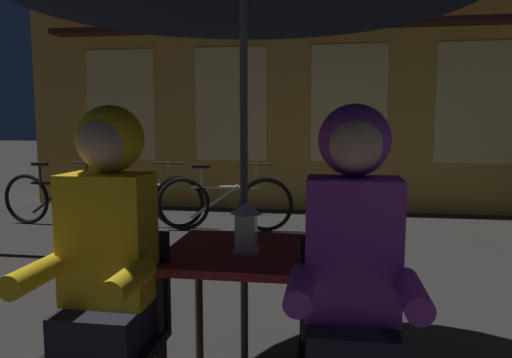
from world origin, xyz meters
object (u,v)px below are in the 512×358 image
at_px(chair_left, 115,326).
at_px(chair_right, 350,342).
at_px(bicycle_second, 139,200).
at_px(bicycle_third, 224,203).
at_px(cafe_table, 244,270).
at_px(person_left_hooded, 106,246).
at_px(bicycle_nearest, 61,199).
at_px(lantern, 246,226).
at_px(person_right_hooded, 353,256).

relative_size(chair_left, chair_right, 1.00).
relative_size(chair_right, bicycle_second, 0.52).
bearing_deg(bicycle_third, cafe_table, -76.04).
bearing_deg(person_left_hooded, chair_left, 90.00).
height_order(chair_right, bicycle_nearest, chair_right).
bearing_deg(bicycle_third, person_left_hooded, -84.23).
bearing_deg(bicycle_nearest, lantern, -49.52).
height_order(chair_left, chair_right, same).
xyz_separation_m(person_right_hooded, bicycle_nearest, (-3.51, 3.94, -0.50)).
xyz_separation_m(person_left_hooded, person_right_hooded, (0.96, 0.00, 0.00)).
relative_size(lantern, bicycle_second, 0.14).
height_order(person_right_hooded, bicycle_nearest, person_right_hooded).
xyz_separation_m(bicycle_nearest, bicycle_third, (2.15, 0.03, 0.00)).
xyz_separation_m(chair_left, person_left_hooded, (-0.00, -0.06, 0.36)).
bearing_deg(chair_left, cafe_table, 37.55).
bearing_deg(chair_left, bicycle_nearest, 123.25).
relative_size(chair_left, bicycle_nearest, 0.52).
xyz_separation_m(cafe_table, bicycle_nearest, (-3.03, 3.52, -0.29)).
relative_size(lantern, chair_left, 0.27).
distance_m(cafe_table, chair_right, 0.62).
height_order(cafe_table, person_left_hooded, person_left_hooded).
height_order(cafe_table, chair_left, chair_left).
bearing_deg(chair_right, cafe_table, 142.45).
distance_m(lantern, person_right_hooded, 0.59).
xyz_separation_m(chair_right, person_right_hooded, (0.00, -0.06, 0.36)).
distance_m(lantern, person_left_hooded, 0.62).
bearing_deg(bicycle_nearest, bicycle_second, 4.19).
relative_size(chair_right, person_right_hooded, 0.62).
bearing_deg(chair_left, bicycle_third, 95.85).
bearing_deg(bicycle_second, bicycle_nearest, -175.81).
xyz_separation_m(chair_right, bicycle_nearest, (-3.51, 3.89, -0.14)).
distance_m(chair_left, bicycle_nearest, 4.65).
distance_m(lantern, chair_right, 0.67).
relative_size(cafe_table, chair_left, 0.85).
height_order(lantern, bicycle_second, lantern).
bearing_deg(chair_right, person_left_hooded, -176.61).
bearing_deg(bicycle_third, chair_left, -84.15).
bearing_deg(person_right_hooded, bicycle_third, 108.93).
distance_m(person_right_hooded, bicycle_nearest, 5.30).
bearing_deg(bicycle_second, bicycle_third, -2.54).
relative_size(bicycle_second, bicycle_third, 1.00).
bearing_deg(person_left_hooded, chair_right, 3.39).
height_order(chair_right, bicycle_third, chair_right).
xyz_separation_m(lantern, person_left_hooded, (-0.50, -0.37, -0.01)).
height_order(lantern, bicycle_third, lantern).
relative_size(lantern, bicycle_nearest, 0.14).
distance_m(chair_right, bicycle_nearest, 5.24).
xyz_separation_m(cafe_table, bicycle_second, (-2.00, 3.59, -0.29)).
bearing_deg(chair_right, lantern, 145.55).
height_order(cafe_table, lantern, lantern).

